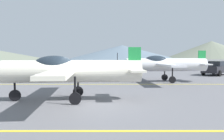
# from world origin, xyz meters

# --- Properties ---
(ground_plane) EXTENTS (400.00, 400.00, 0.00)m
(ground_plane) POSITION_xyz_m (0.00, 0.00, 0.00)
(ground_plane) COLOR slate
(apron_line_near) EXTENTS (80.00, 0.16, 0.01)m
(apron_line_near) POSITION_xyz_m (0.00, -4.52, 0.01)
(apron_line_near) COLOR yellow
(apron_line_near) RESTS_ON ground_plane
(apron_line_far) EXTENTS (80.00, 0.16, 0.01)m
(apron_line_far) POSITION_xyz_m (0.00, 7.33, 0.01)
(apron_line_far) COLOR yellow
(apron_line_far) RESTS_ON ground_plane
(airplane_near) EXTENTS (7.76, 8.92, 2.67)m
(airplane_near) POSITION_xyz_m (-1.14, 0.48, 1.50)
(airplane_near) COLOR silver
(airplane_near) RESTS_ON ground_plane
(airplane_mid) EXTENTS (7.75, 8.92, 2.67)m
(airplane_mid) POSITION_xyz_m (5.45, 9.19, 1.50)
(airplane_mid) COLOR silver
(airplane_mid) RESTS_ON ground_plane
(car_sedan) EXTENTS (4.30, 4.32, 1.62)m
(car_sedan) POSITION_xyz_m (13.11, 16.32, 0.84)
(car_sedan) COLOR black
(car_sedan) RESTS_ON ground_plane
(hill_centerleft) EXTENTS (64.12, 64.12, 8.21)m
(hill_centerleft) POSITION_xyz_m (6.84, 130.93, 4.11)
(hill_centerleft) COLOR slate
(hill_centerleft) RESTS_ON ground_plane
(hill_centerright) EXTENTS (64.11, 64.11, 12.19)m
(hill_centerright) POSITION_xyz_m (69.79, 158.10, 6.09)
(hill_centerright) COLOR slate
(hill_centerright) RESTS_ON ground_plane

